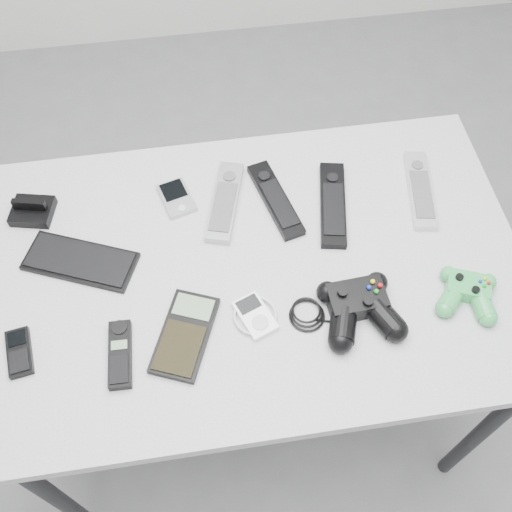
{
  "coord_description": "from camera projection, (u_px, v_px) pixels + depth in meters",
  "views": [
    {
      "loc": [
        -0.07,
        -0.7,
        1.83
      ],
      "look_at": [
        0.03,
        -0.03,
        0.78
      ],
      "focal_mm": 42.0,
      "sensor_mm": 36.0,
      "label": 1
    }
  ],
  "objects": [
    {
      "name": "floor",
      "position": [
        244.0,
        379.0,
        1.92
      ],
      "size": [
        3.5,
        3.5,
        0.0
      ],
      "primitive_type": "plane",
      "color": "slate",
      "rests_on": "ground"
    },
    {
      "name": "remote_silver_b",
      "position": [
        420.0,
        189.0,
        1.36
      ],
      "size": [
        0.09,
        0.22,
        0.02
      ],
      "primitive_type": "cube",
      "rotation": [
        0.0,
        0.0,
        -0.17
      ],
      "color": "silver",
      "rests_on": "desk"
    },
    {
      "name": "pda",
      "position": [
        177.0,
        198.0,
        1.35
      ],
      "size": [
        0.09,
        0.11,
        0.02
      ],
      "primitive_type": "cube",
      "rotation": [
        0.0,
        0.0,
        0.28
      ],
      "color": "#A2A3A9",
      "rests_on": "desk"
    },
    {
      "name": "mobile_phone",
      "position": [
        19.0,
        352.0,
        1.14
      ],
      "size": [
        0.06,
        0.1,
        0.02
      ],
      "primitive_type": "cube",
      "rotation": [
        0.0,
        0.0,
        0.16
      ],
      "color": "black",
      "rests_on": "desk"
    },
    {
      "name": "calculator",
      "position": [
        185.0,
        335.0,
        1.16
      ],
      "size": [
        0.15,
        0.2,
        0.02
      ],
      "primitive_type": "cube",
      "rotation": [
        0.0,
        0.0,
        -0.39
      ],
      "color": "black",
      "rests_on": "desk"
    },
    {
      "name": "mp3_player",
      "position": [
        255.0,
        316.0,
        1.19
      ],
      "size": [
        0.12,
        0.12,
        0.02
      ],
      "primitive_type": "cube",
      "rotation": [
        0.0,
        0.0,
        0.38
      ],
      "color": "white",
      "rests_on": "desk"
    },
    {
      "name": "remote_black_b",
      "position": [
        333.0,
        204.0,
        1.33
      ],
      "size": [
        0.1,
        0.24,
        0.02
      ],
      "primitive_type": "cube",
      "rotation": [
        0.0,
        0.0,
        -0.2
      ],
      "color": "black",
      "rests_on": "desk"
    },
    {
      "name": "remote_black_a",
      "position": [
        275.0,
        199.0,
        1.34
      ],
      "size": [
        0.1,
        0.22,
        0.02
      ],
      "primitive_type": "cube",
      "rotation": [
        0.0,
        0.0,
        0.24
      ],
      "color": "black",
      "rests_on": "desk"
    },
    {
      "name": "controller_green",
      "position": [
        468.0,
        291.0,
        1.2
      ],
      "size": [
        0.16,
        0.16,
        0.04
      ],
      "primitive_type": null,
      "rotation": [
        0.0,
        0.0,
        -0.38
      ],
      "color": "#248437",
      "rests_on": "desk"
    },
    {
      "name": "dock_bracket",
      "position": [
        31.0,
        208.0,
        1.31
      ],
      "size": [
        0.1,
        0.1,
        0.05
      ],
      "primitive_type": "cube",
      "rotation": [
        0.0,
        0.0,
        -0.22
      ],
      "color": "black",
      "rests_on": "desk"
    },
    {
      "name": "desk",
      "position": [
        256.0,
        281.0,
        1.32
      ],
      "size": [
        1.14,
        0.73,
        0.76
      ],
      "color": "#98989A",
      "rests_on": "floor"
    },
    {
      "name": "pda_keyboard",
      "position": [
        80.0,
        261.0,
        1.26
      ],
      "size": [
        0.25,
        0.18,
        0.01
      ],
      "primitive_type": "cube",
      "rotation": [
        0.0,
        0.0,
        -0.4
      ],
      "color": "black",
      "rests_on": "desk"
    },
    {
      "name": "cordless_handset",
      "position": [
        120.0,
        354.0,
        1.14
      ],
      "size": [
        0.05,
        0.14,
        0.02
      ],
      "primitive_type": "cube",
      "rotation": [
        0.0,
        0.0,
        -0.03
      ],
      "color": "black",
      "rests_on": "desk"
    },
    {
      "name": "remote_silver_a",
      "position": [
        225.0,
        201.0,
        1.34
      ],
      "size": [
        0.11,
        0.22,
        0.02
      ],
      "primitive_type": "cube",
      "rotation": [
        0.0,
        0.0,
        -0.28
      ],
      "color": "#A2A3A9",
      "rests_on": "desk"
    },
    {
      "name": "controller_black",
      "position": [
        359.0,
        306.0,
        1.18
      ],
      "size": [
        0.28,
        0.19,
        0.05
      ],
      "primitive_type": null,
      "rotation": [
        0.0,
        0.0,
        0.06
      ],
      "color": "black",
      "rests_on": "desk"
    }
  ]
}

